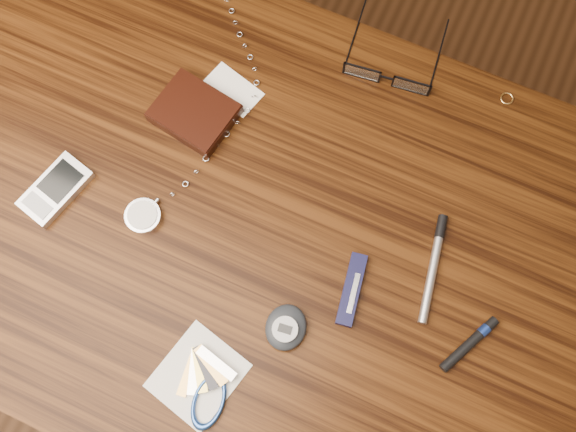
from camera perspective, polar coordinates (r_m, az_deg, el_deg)
name	(u,v)px	position (r m, az deg, el deg)	size (l,w,h in m)	color
ground	(268,307)	(1.60, -1.82, -8.05)	(3.80, 3.80, 0.00)	#472814
desk	(255,242)	(0.97, -2.98, -2.29)	(1.00, 0.70, 0.75)	#391C09
wallet_and_card	(195,112)	(0.93, -8.25, 9.12)	(0.14, 0.15, 0.02)	black
eyeglasses	(388,75)	(0.95, 8.85, 12.29)	(0.14, 0.15, 0.03)	black
gold_ring	(507,98)	(0.99, 18.88, 9.86)	(0.02, 0.02, 0.00)	#F0BB65
pocket_watch	(150,207)	(0.89, -12.20, 0.80)	(0.12, 0.38, 0.02)	silver
pda_phone	(56,189)	(0.93, -19.96, 2.24)	(0.08, 0.11, 0.01)	silver
pedometer	(286,327)	(0.83, -0.20, -9.88)	(0.06, 0.07, 0.02)	#1F2229
notepad_keys	(204,387)	(0.84, -7.47, -14.81)	(0.12, 0.12, 0.01)	white
pocket_knife	(352,290)	(0.85, 5.67, -6.52)	(0.04, 0.10, 0.01)	black
silver_pen	(435,260)	(0.87, 12.90, -3.80)	(0.04, 0.15, 0.01)	silver
black_blue_pen	(471,342)	(0.87, 15.96, -10.75)	(0.05, 0.09, 0.01)	black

